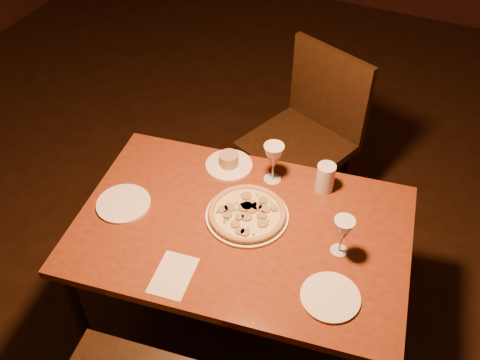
% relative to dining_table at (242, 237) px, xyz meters
% --- Properties ---
extents(floor, '(7.00, 7.00, 0.00)m').
position_rel_dining_table_xyz_m(floor, '(-0.01, -0.06, -0.62)').
color(floor, black).
rests_on(floor, ground).
extents(dining_table, '(1.38, 0.99, 0.69)m').
position_rel_dining_table_xyz_m(dining_table, '(0.00, 0.00, 0.00)').
color(dining_table, brown).
rests_on(dining_table, floor).
extents(chair_far, '(0.60, 0.60, 0.96)m').
position_rel_dining_table_xyz_m(chair_far, '(-0.00, 0.83, -0.08)').
color(chair_far, black).
rests_on(chair_far, floor).
extents(pizza_plate, '(0.33, 0.33, 0.04)m').
position_rel_dining_table_xyz_m(pizza_plate, '(-0.00, 0.06, 0.08)').
color(pizza_plate, white).
rests_on(pizza_plate, dining_table).
extents(ramekin_saucer, '(0.20, 0.20, 0.06)m').
position_rel_dining_table_xyz_m(ramekin_saucer, '(-0.19, 0.30, 0.08)').
color(ramekin_saucer, white).
rests_on(ramekin_saucer, dining_table).
extents(wine_glass_far, '(0.08, 0.08, 0.19)m').
position_rel_dining_table_xyz_m(wine_glass_far, '(0.01, 0.29, 0.15)').
color(wine_glass_far, '#AF5B49').
rests_on(wine_glass_far, dining_table).
extents(wine_glass_right, '(0.08, 0.08, 0.17)m').
position_rel_dining_table_xyz_m(wine_glass_right, '(0.38, 0.04, 0.14)').
color(wine_glass_right, '#AF5B49').
rests_on(wine_glass_right, dining_table).
extents(water_tumbler, '(0.08, 0.08, 0.13)m').
position_rel_dining_table_xyz_m(water_tumbler, '(0.22, 0.33, 0.12)').
color(water_tumbler, silver).
rests_on(water_tumbler, dining_table).
extents(side_plate_left, '(0.22, 0.22, 0.01)m').
position_rel_dining_table_xyz_m(side_plate_left, '(-0.48, -0.09, 0.07)').
color(side_plate_left, white).
rests_on(side_plate_left, dining_table).
extents(side_plate_near, '(0.21, 0.21, 0.01)m').
position_rel_dining_table_xyz_m(side_plate_near, '(0.41, -0.17, 0.07)').
color(side_plate_near, white).
rests_on(side_plate_near, dining_table).
extents(menu_card, '(0.15, 0.21, 0.00)m').
position_rel_dining_table_xyz_m(menu_card, '(-0.13, -0.31, 0.06)').
color(menu_card, silver).
rests_on(menu_card, dining_table).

